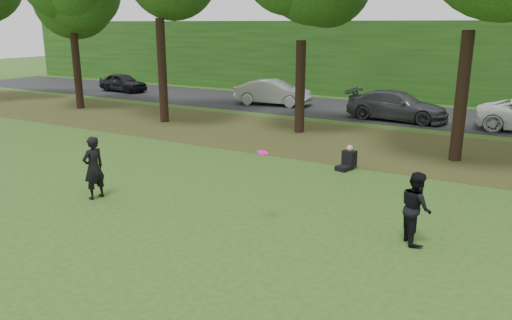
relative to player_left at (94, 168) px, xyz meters
The scene contains 9 objects.
ground 5.24m from the player_left, 33.82° to the right, with size 120.00×120.00×0.00m, color #295219.
leaf_litter 11.03m from the player_left, 67.04° to the left, with size 60.00×7.00×0.01m, color #4B341A.
street 18.65m from the player_left, 76.69° to the left, with size 70.00×7.00×0.02m, color black.
far_hedge 24.56m from the player_left, 79.92° to the left, with size 70.00×3.00×5.00m, color #1C4714.
player_left is the anchor object (origin of this frame).
player_right 8.71m from the player_left, ahead, with size 0.81×0.63×1.67m, color black.
parked_cars 17.49m from the player_left, 73.70° to the left, with size 40.12×3.48×1.52m.
frisbee 5.24m from the player_left, ahead, with size 0.35×0.35×0.08m.
seated_person 8.30m from the player_left, 50.44° to the left, with size 0.59×0.81×0.83m.
Camera 1 is at (6.37, -6.59, 4.85)m, focal length 35.00 mm.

